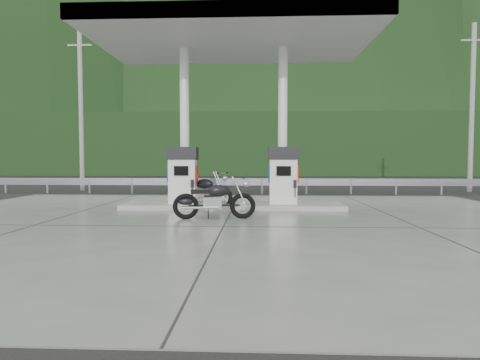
{
  "coord_description": "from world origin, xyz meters",
  "views": [
    {
      "loc": [
        0.79,
        -10.2,
        1.59
      ],
      "look_at": [
        0.3,
        1.0,
        1.0
      ],
      "focal_mm": 30.0,
      "sensor_mm": 36.0,
      "label": 1
    }
  ],
  "objects_px": {
    "gas_pump_left": "(183,175)",
    "motorcycle_right": "(214,200)",
    "gas_pump_right": "(283,175)",
    "motorcycle_left": "(201,192)"
  },
  "relations": [
    {
      "from": "gas_pump_left",
      "to": "motorcycle_right",
      "type": "height_order",
      "value": "gas_pump_left"
    },
    {
      "from": "gas_pump_right",
      "to": "motorcycle_right",
      "type": "relative_size",
      "value": 0.89
    },
    {
      "from": "gas_pump_left",
      "to": "motorcycle_left",
      "type": "distance_m",
      "value": 0.84
    },
    {
      "from": "motorcycle_left",
      "to": "motorcycle_right",
      "type": "relative_size",
      "value": 1.04
    },
    {
      "from": "gas_pump_right",
      "to": "motorcycle_right",
      "type": "xyz_separation_m",
      "value": [
        -1.94,
        -2.27,
        -0.57
      ]
    },
    {
      "from": "motorcycle_left",
      "to": "motorcycle_right",
      "type": "distance_m",
      "value": 2.66
    },
    {
      "from": "gas_pump_right",
      "to": "motorcycle_left",
      "type": "xyz_separation_m",
      "value": [
        -2.65,
        0.3,
        -0.55
      ]
    },
    {
      "from": "gas_pump_left",
      "to": "gas_pump_right",
      "type": "height_order",
      "value": "same"
    },
    {
      "from": "motorcycle_left",
      "to": "motorcycle_right",
      "type": "height_order",
      "value": "motorcycle_left"
    },
    {
      "from": "gas_pump_left",
      "to": "motorcycle_left",
      "type": "height_order",
      "value": "gas_pump_left"
    }
  ]
}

